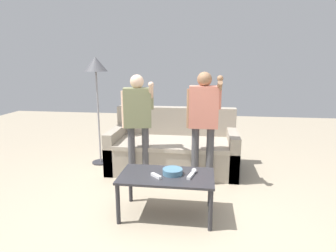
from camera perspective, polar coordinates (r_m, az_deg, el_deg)
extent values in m
plane|color=tan|center=(3.22, 1.01, -17.51)|extent=(12.00, 12.00, 0.00)
cube|color=#9E9384|center=(4.37, 1.02, -6.16)|extent=(1.91, 0.91, 0.41)
cube|color=#AA9F8F|center=(4.23, 0.92, -3.47)|extent=(1.63, 0.79, 0.06)
cube|color=#9E9384|center=(4.60, 1.57, 0.72)|extent=(1.91, 0.18, 0.51)
cube|color=#9E9384|center=(4.52, -10.20, -4.28)|extent=(0.14, 0.91, 0.63)
cube|color=#9E9384|center=(4.33, 12.76, -5.16)|extent=(0.14, 0.91, 0.63)
cube|color=#2D2D33|center=(3.04, -0.28, -10.04)|extent=(1.00, 0.55, 0.03)
cylinder|color=#2D2D33|center=(3.02, -10.04, -15.23)|extent=(0.04, 0.04, 0.43)
cylinder|color=#2D2D33|center=(2.89, 8.57, -16.45)|extent=(0.04, 0.04, 0.43)
cylinder|color=#2D2D33|center=(3.43, -7.56, -11.52)|extent=(0.04, 0.04, 0.43)
cylinder|color=#2D2D33|center=(3.33, 8.46, -12.38)|extent=(0.04, 0.04, 0.43)
cylinder|color=teal|center=(3.04, 0.93, -9.16)|extent=(0.21, 0.21, 0.06)
ellipsoid|color=white|center=(3.09, 5.29, -8.93)|extent=(0.06, 0.09, 0.05)
cylinder|color=#4C4C51|center=(3.09, 5.31, -8.39)|extent=(0.02, 0.02, 0.01)
cylinder|color=#2D2D33|center=(4.83, -13.35, -7.09)|extent=(0.28, 0.28, 0.02)
cylinder|color=gray|center=(4.64, -13.82, 1.57)|extent=(0.03, 0.03, 1.46)
cone|color=#4C4C51|center=(4.56, -14.39, 12.00)|extent=(0.36, 0.36, 0.22)
cylinder|color=#47474C|center=(3.96, -7.32, -5.58)|extent=(0.10, 0.10, 0.77)
cylinder|color=#47474C|center=(3.95, -4.54, -5.55)|extent=(0.10, 0.10, 0.77)
cube|color=gray|center=(3.80, -6.15, 3.70)|extent=(0.39, 0.26, 0.53)
sphere|color=beige|center=(3.77, -6.28, 8.89)|extent=(0.18, 0.18, 0.18)
cylinder|color=beige|center=(3.82, -8.87, 3.30)|extent=(0.07, 0.07, 0.50)
cylinder|color=gray|center=(3.79, -3.43, 5.25)|extent=(0.07, 0.07, 0.25)
cylinder|color=beige|center=(3.68, -3.44, 7.13)|extent=(0.10, 0.22, 0.22)
sphere|color=beige|center=(3.58, -3.45, 8.32)|extent=(0.07, 0.07, 0.07)
cylinder|color=#47474C|center=(3.84, 5.47, -5.97)|extent=(0.10, 0.10, 0.79)
cylinder|color=#47474C|center=(3.84, 8.42, -6.05)|extent=(0.10, 0.10, 0.79)
cube|color=#DB7F6B|center=(3.68, 7.22, 3.82)|extent=(0.38, 0.20, 0.54)
sphere|color=#936B4C|center=(3.64, 7.37, 9.33)|extent=(0.19, 0.19, 0.19)
cylinder|color=#936B4C|center=(3.69, 4.30, 3.52)|extent=(0.07, 0.07, 0.51)
cylinder|color=#DB7F6B|center=(3.67, 10.19, 5.32)|extent=(0.07, 0.07, 0.26)
cylinder|color=#936B4C|center=(3.59, 10.34, 7.73)|extent=(0.06, 0.25, 0.19)
sphere|color=#936B4C|center=(3.52, 10.47, 9.41)|extent=(0.08, 0.08, 0.08)
cube|color=white|center=(2.98, 4.58, -9.97)|extent=(0.07, 0.16, 0.03)
cylinder|color=silver|center=(3.00, 4.76, -9.48)|extent=(0.01, 0.01, 0.00)
cube|color=silver|center=(2.93, 4.31, -9.99)|extent=(0.02, 0.02, 0.00)
cube|color=white|center=(2.97, -2.40, -10.00)|extent=(0.13, 0.13, 0.03)
cylinder|color=silver|center=(2.99, -2.71, -9.54)|extent=(0.01, 0.01, 0.00)
cube|color=silver|center=(2.93, -1.89, -9.96)|extent=(0.02, 0.02, 0.00)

